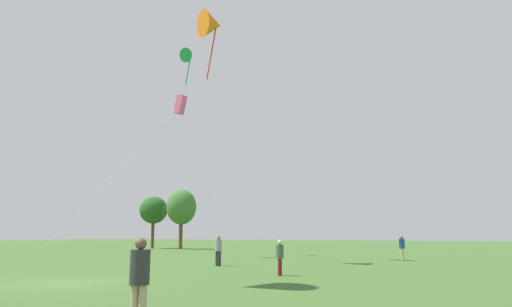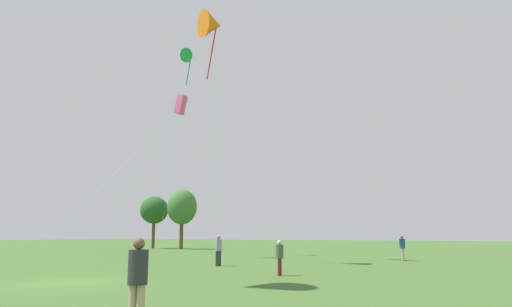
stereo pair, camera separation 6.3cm
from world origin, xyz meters
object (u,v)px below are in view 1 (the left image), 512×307
person_standing_2 (140,276)px  kite_flying_3 (180,105)px  kite_flying_0 (188,55)px  park_tree_1 (153,210)px  person_standing_4 (218,248)px  person_standing_1 (402,246)px  kite_flying_4 (212,25)px  person_standing_0 (280,255)px  park_tree_0 (181,207)px

person_standing_2 → kite_flying_3: kite_flying_3 is taller
kite_flying_0 → park_tree_1: size_ratio=2.88×
person_standing_2 → park_tree_1: size_ratio=0.25×
kite_flying_0 → kite_flying_3: 8.53m
person_standing_2 → kite_flying_0: kite_flying_0 is taller
person_standing_2 → person_standing_4: 19.92m
person_standing_1 → person_standing_2: 28.91m
person_standing_1 → person_standing_2: bearing=-7.5°
kite_flying_4 → person_standing_2: bearing=-58.4°
park_tree_1 → person_standing_4: bearing=-42.7°
person_standing_0 → person_standing_2: bearing=-177.4°
person_standing_0 → person_standing_2: (3.26, -13.00, 0.11)m
person_standing_0 → kite_flying_0: bearing=37.0°
kite_flying_0 → kite_flying_3: size_ratio=1.47×
person_standing_0 → park_tree_1: bearing=37.2°
person_standing_0 → park_tree_1: size_ratio=0.23×
kite_flying_0 → person_standing_0: bearing=-41.5°
kite_flying_0 → park_tree_1: (-17.15, 14.95, -14.68)m
person_standing_1 → person_standing_4: size_ratio=0.99×
person_standing_1 → person_standing_4: person_standing_4 is taller
park_tree_0 → kite_flying_3: bearing=-52.6°
kite_flying_0 → kite_flying_4: kite_flying_0 is taller
person_standing_1 → kite_flying_0: 27.94m
kite_flying_4 → park_tree_1: kite_flying_4 is taller
person_standing_0 → kite_flying_4: size_ratio=0.09×
person_standing_4 → kite_flying_4: (-2.42, 2.35, 16.23)m
park_tree_0 → kite_flying_0: bearing=-50.8°
person_standing_2 → park_tree_1: bearing=118.2°
person_standing_2 → person_standing_0: bearing=91.0°
person_standing_2 → park_tree_0: park_tree_0 is taller
person_standing_4 → kite_flying_0: size_ratio=0.09×
person_standing_0 → park_tree_1: 47.50m
kite_flying_0 → kite_flying_4: 13.74m
person_standing_0 → park_tree_0: size_ratio=0.21×
kite_flying_0 → kite_flying_3: bearing=-58.9°
park_tree_1 → kite_flying_3: bearing=-44.4°
kite_flying_0 → park_tree_0: 23.27m
person_standing_2 → kite_flying_4: kite_flying_4 is taller
person_standing_4 → person_standing_2: bearing=-108.9°
person_standing_1 → kite_flying_0: size_ratio=0.09×
person_standing_0 → person_standing_4: bearing=44.2°
kite_flying_3 → kite_flying_4: kite_flying_4 is taller
person_standing_4 → kite_flying_3: kite_flying_3 is taller
person_standing_4 → kite_flying_4: kite_flying_4 is taller
person_standing_1 → person_standing_2: person_standing_2 is taller
person_standing_4 → kite_flying_4: 16.58m
kite_flying_0 → park_tree_1: kite_flying_0 is taller
person_standing_1 → person_standing_2: (1.09, -28.89, 0.00)m
person_standing_2 → kite_flying_4: bearing=108.5°
person_standing_4 → park_tree_1: size_ratio=0.26×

